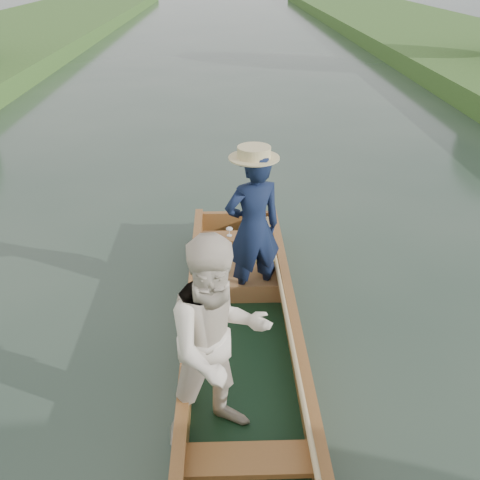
{
  "coord_description": "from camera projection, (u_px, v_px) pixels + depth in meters",
  "views": [
    {
      "loc": [
        -0.15,
        -4.28,
        3.54
      ],
      "look_at": [
        0.0,
        0.6,
        0.95
      ],
      "focal_mm": 40.0,
      "sensor_mm": 36.0,
      "label": 1
    }
  ],
  "objects": [
    {
      "name": "ground",
      "position": [
        242.0,
        350.0,
        5.45
      ],
      "size": [
        120.0,
        120.0,
        0.0
      ],
      "primitive_type": "plane",
      "color": "#283D30",
      "rests_on": "ground"
    },
    {
      "name": "punt",
      "position": [
        237.0,
        309.0,
        4.95
      ],
      "size": [
        1.32,
        5.0,
        1.88
      ],
      "color": "black",
      "rests_on": "ground"
    }
  ]
}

